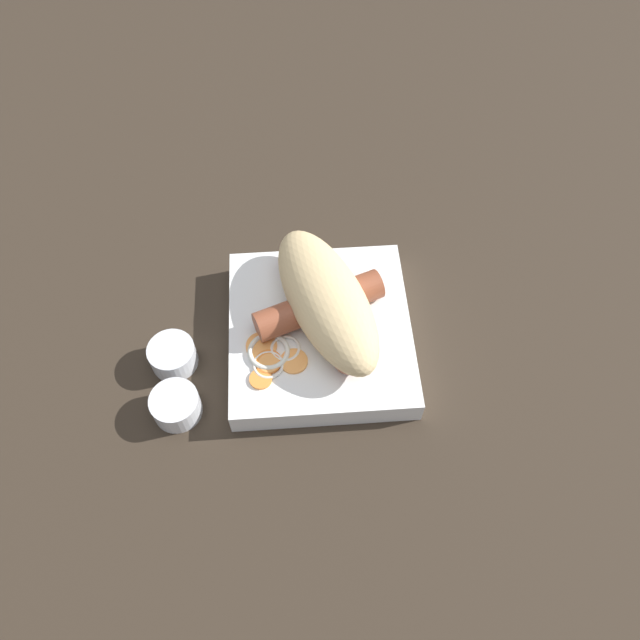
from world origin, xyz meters
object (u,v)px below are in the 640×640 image
object	(u,v)px
condiment_cup_near	(173,356)
condiment_cup_far	(176,406)
bread_roll	(327,299)
food_tray	(320,332)
sausage	(320,305)

from	to	relation	value
condiment_cup_near	condiment_cup_far	size ratio (longest dim) A/B	1.00
bread_roll	food_tray	bearing A→B (deg)	-32.04
food_tray	condiment_cup_near	world-z (taller)	food_tray
food_tray	condiment_cup_far	bearing A→B (deg)	-63.69
bread_roll	sausage	distance (m)	0.02
condiment_cup_near	condiment_cup_far	xyz separation A→B (m)	(0.06, 0.01, 0.00)
bread_roll	condiment_cup_near	size ratio (longest dim) A/B	4.12
food_tray	bread_roll	world-z (taller)	bread_roll
sausage	condiment_cup_far	size ratio (longest dim) A/B	3.29
sausage	condiment_cup_far	xyz separation A→B (m)	(0.09, -0.15, -0.03)
food_tray	bread_roll	bearing A→B (deg)	147.96
bread_roll	sausage	bearing A→B (deg)	-106.92
condiment_cup_near	condiment_cup_far	world-z (taller)	same
food_tray	sausage	distance (m)	0.04
condiment_cup_far	sausage	bearing A→B (deg)	120.35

